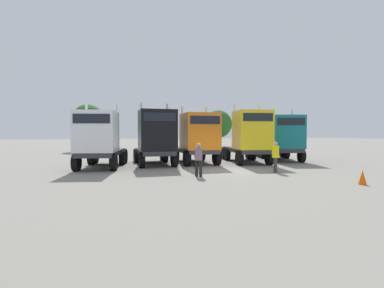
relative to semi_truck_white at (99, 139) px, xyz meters
The scene contains 12 objects.
ground 8.19m from the semi_truck_white, 25.04° to the right, with size 200.00×200.00×0.00m, color gray.
semi_truck_white is the anchor object (origin of this frame).
semi_truck_black 3.87m from the semi_truck_white, ahead, with size 2.75×5.88×4.47m.
semi_truck_orange 6.98m from the semi_truck_white, ahead, with size 2.74×5.99×4.32m.
semi_truck_yellow 10.77m from the semi_truck_white, ahead, with size 3.67×6.46×4.53m.
semi_truck_teal 14.40m from the semi_truck_white, ahead, with size 4.09×6.29×4.31m.
visitor_in_hivis 11.01m from the semi_truck_white, 26.56° to the right, with size 0.52×0.52×1.80m.
visitor_with_camera 7.17m from the semi_truck_white, 45.06° to the right, with size 0.55×0.55×1.78m.
traffic_cone_near 14.82m from the semi_truck_white, 40.37° to the right, with size 0.36×0.36×0.65m, color #F2590C.
oak_far_left 19.93m from the semi_truck_white, 93.80° to the left, with size 3.91×3.91×5.98m.
oak_far_centre 22.24m from the semi_truck_white, 67.46° to the left, with size 2.93×2.93×5.58m.
oak_far_right 23.22m from the semi_truck_white, 47.90° to the left, with size 3.81×3.81×5.44m.
Camera 1 is at (-7.19, -16.10, 2.32)m, focal length 27.09 mm.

